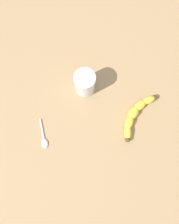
# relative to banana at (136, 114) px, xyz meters

# --- Properties ---
(wooden_tabletop) EXTENTS (1.20, 1.20, 0.03)m
(wooden_tabletop) POSITION_rel_banana_xyz_m (0.18, -0.03, -0.03)
(wooden_tabletop) COLOR #A28056
(wooden_tabletop) RESTS_ON ground
(banana) EXTENTS (0.12, 0.20, 0.04)m
(banana) POSITION_rel_banana_xyz_m (0.00, 0.00, 0.00)
(banana) COLOR yellow
(banana) RESTS_ON wooden_tabletop
(smoothie_glass) EXTENTS (0.08, 0.08, 0.11)m
(smoothie_glass) POSITION_rel_banana_xyz_m (0.20, -0.08, 0.03)
(smoothie_glass) COLOR silver
(smoothie_glass) RESTS_ON wooden_tabletop
(teaspoon) EXTENTS (0.06, 0.11, 0.01)m
(teaspoon) POSITION_rel_banana_xyz_m (0.32, 0.15, -0.01)
(teaspoon) COLOR silver
(teaspoon) RESTS_ON wooden_tabletop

